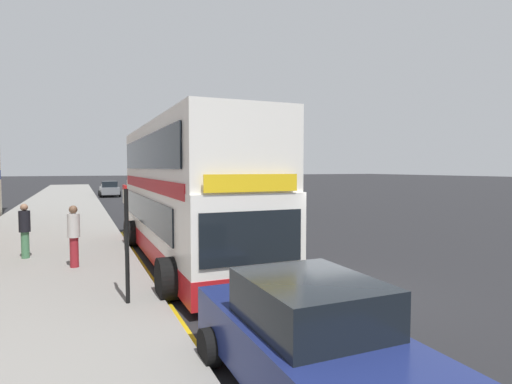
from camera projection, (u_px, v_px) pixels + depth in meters
The scene contains 11 objects.
ground_plane at pixel (143, 200), 39.58m from camera, with size 260.00×260.00×0.00m, color black.
pavement_near at pixel (62, 201), 36.82m from camera, with size 6.00×76.00×0.14m, color gray.
double_decker_bus at pixel (186, 197), 13.60m from camera, with size 3.29×11.28×4.40m.
bus_bay_markings at pixel (189, 260), 13.63m from camera, with size 3.19×14.29×0.01m.
bus_stop_sign at pixel (126, 233), 8.87m from camera, with size 0.09×0.51×2.52m.
parked_car_maroon_behind at pixel (215, 195), 34.35m from camera, with size 2.09×4.20×1.62m.
parked_car_grey_kerbside at pixel (109, 189), 43.74m from camera, with size 2.09×4.20×1.62m.
parked_car_teal_distant at pixel (257, 203), 26.46m from camera, with size 2.09×4.20×1.62m.
parked_car_navy_far at pixel (307, 339), 5.42m from camera, with size 2.09×4.20×1.62m.
pedestrian_waiting_near_sign at pixel (74, 233), 12.03m from camera, with size 0.34×0.34×1.80m.
pedestrian_further_back at pixel (25, 229), 13.24m from camera, with size 0.34×0.34×1.75m.
Camera 1 is at (-5.69, -8.50, 3.03)m, focal length 29.18 mm.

